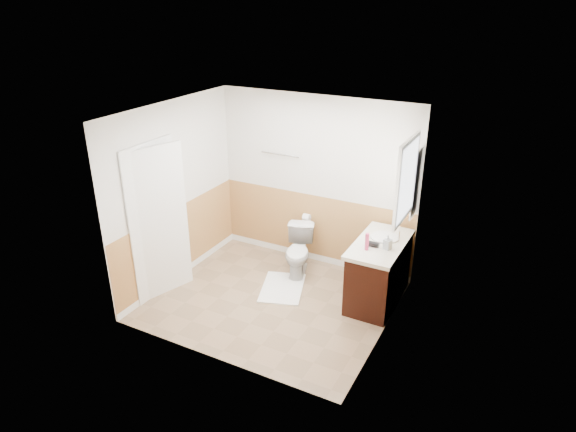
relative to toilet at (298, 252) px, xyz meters
The scene contains 32 objects.
floor 0.89m from the toilet, 88.18° to the right, with size 3.00×3.00×0.00m, color #8C7051.
ceiling 2.31m from the toilet, 88.18° to the right, with size 3.00×3.00×0.00m, color white.
wall_back 1.03m from the toilet, 86.93° to the left, with size 3.00×3.00×0.00m, color silver.
wall_front 2.30m from the toilet, 89.30° to the right, with size 3.00×3.00×0.00m, color silver.
wall_left 1.91m from the toilet, 151.02° to the right, with size 3.00×3.00×0.00m, color silver.
wall_right 1.95m from the toilet, 28.15° to the right, with size 3.00×3.00×0.00m, color silver.
wainscot_back 0.50m from the toilet, 86.85° to the left, with size 3.00×3.00×0.00m, color tan.
wainscot_front 2.11m from the toilet, 89.29° to the right, with size 3.00×3.00×0.00m, color tan.
wainscot_left 1.68m from the toilet, 150.82° to the right, with size 2.60×2.60×0.00m, color tan.
wainscot_right 1.73m from the toilet, 28.34° to the right, with size 2.60×2.60×0.00m, color tan.
toilet is the anchor object (origin of this frame).
bath_mat 0.60m from the toilet, 90.00° to the right, with size 0.55×0.80×0.02m, color white.
vanity_cabinet 1.25m from the toilet, ahead, with size 0.55×1.10×0.80m, color black.
vanity_knob_left 1.00m from the toilet, 15.46° to the right, with size 0.03×0.03×0.03m, color silver.
vanity_knob_right 0.96m from the toilet, ahead, with size 0.03×0.03×0.03m, color #BABAC1.
countertop 1.33m from the toilet, ahead, with size 0.60×1.15×0.05m, color silver.
sink_basin 1.34m from the toilet, ahead, with size 0.36×0.36×0.02m, color silver.
faucet 1.53m from the toilet, ahead, with size 0.02×0.02×0.14m, color silver.
lotion_bottle 1.36m from the toilet, 20.53° to the right, with size 0.05×0.05×0.22m, color #BF315D.
soap_dispenser 1.51m from the toilet, 12.00° to the right, with size 0.09×0.09×0.19m, color gray.
hair_dryer_body 1.34m from the toilet, 14.72° to the right, with size 0.07×0.07×0.14m, color black.
hair_dryer_handle 1.30m from the toilet, 14.57° to the right, with size 0.03×0.03×0.07m, color black.
mirror_panel 1.95m from the toilet, 10.69° to the left, with size 0.02×0.35×0.90m, color silver.
window_frame 2.07m from the toilet, ahead, with size 0.04×0.80×1.00m, color white.
window_glass 2.08m from the toilet, ahead, with size 0.01×0.70×0.90m, color white.
door 1.99m from the toilet, 137.33° to the right, with size 0.05×0.80×2.04m, color white.
door_frame 2.04m from the toilet, 138.86° to the right, with size 0.02×0.92×2.10m, color white.
door_knob 1.72m from the toilet, 144.52° to the right, with size 0.06×0.06×0.06m, color silver.
towel_bar 1.43m from the toilet, 140.53° to the left, with size 0.02×0.02×0.62m, color silver.
tp_holder_bar 0.55m from the toilet, 100.20° to the left, with size 0.02×0.02×0.14m, color silver.
tp_roll 0.55m from the toilet, 100.20° to the left, with size 0.11×0.11×0.10m, color white.
tp_sheet 0.49m from the toilet, 100.20° to the left, with size 0.10×0.01×0.16m, color white.
Camera 1 is at (2.78, -4.90, 3.72)m, focal length 31.32 mm.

